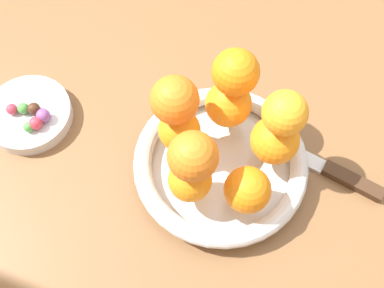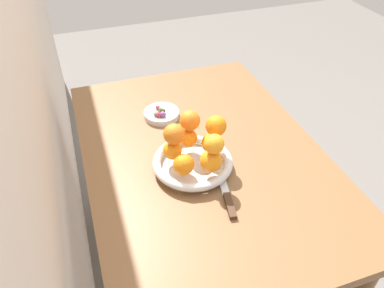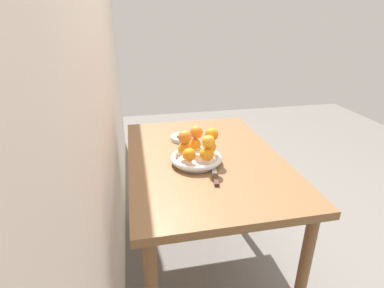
{
  "view_description": "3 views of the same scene",
  "coord_description": "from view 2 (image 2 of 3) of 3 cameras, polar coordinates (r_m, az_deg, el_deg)",
  "views": [
    {
      "loc": [
        -0.12,
        0.33,
        1.39
      ],
      "look_at": [
        -0.03,
        0.07,
        0.83
      ],
      "focal_mm": 45.0,
      "sensor_mm": 36.0,
      "label": 1
    },
    {
      "loc": [
        -0.87,
        0.33,
        1.54
      ],
      "look_at": [
        -0.05,
        0.05,
        0.83
      ],
      "focal_mm": 35.0,
      "sensor_mm": 36.0,
      "label": 2
    },
    {
      "loc": [
        -1.32,
        0.33,
        1.41
      ],
      "look_at": [
        -0.1,
        0.08,
        0.86
      ],
      "focal_mm": 28.0,
      "sensor_mm": 36.0,
      "label": 3
    }
  ],
  "objects": [
    {
      "name": "candy_dish",
      "position": [
        1.39,
        -4.66,
        4.57
      ],
      "size": [
        0.13,
        0.13,
        0.02
      ],
      "primitive_type": "cylinder",
      "color": "silver",
      "rests_on": "dining_table"
    },
    {
      "name": "candy_ball_0",
      "position": [
        1.35,
        -5.14,
        4.51
      ],
      "size": [
        0.02,
        0.02,
        0.02
      ],
      "primitive_type": "sphere",
      "color": "#C6384C",
      "rests_on": "candy_dish"
    },
    {
      "name": "orange_7",
      "position": [
        1.05,
        3.38,
        0.01
      ],
      "size": [
        0.06,
        0.06,
        0.06
      ],
      "primitive_type": "sphere",
      "color": "orange",
      "rests_on": "orange_2"
    },
    {
      "name": "ground_plane",
      "position": [
        1.8,
        1.2,
        -19.35
      ],
      "size": [
        6.0,
        6.0,
        0.0
      ],
      "primitive_type": "plane",
      "color": "slate"
    },
    {
      "name": "candy_ball_4",
      "position": [
        1.35,
        -4.47,
        4.55
      ],
      "size": [
        0.02,
        0.02,
        0.02
      ],
      "primitive_type": "sphere",
      "color": "#8C4C99",
      "rests_on": "candy_dish"
    },
    {
      "name": "candy_ball_6",
      "position": [
        1.38,
        -4.77,
        5.26
      ],
      "size": [
        0.02,
        0.02,
        0.02
      ],
      "primitive_type": "sphere",
      "color": "#4C9947",
      "rests_on": "candy_dish"
    },
    {
      "name": "candy_ball_1",
      "position": [
        1.36,
        -5.56,
        4.55
      ],
      "size": [
        0.02,
        0.02,
        0.02
      ],
      "primitive_type": "sphere",
      "color": "#4C9947",
      "rests_on": "candy_dish"
    },
    {
      "name": "candy_ball_3",
      "position": [
        1.37,
        -4.44,
        4.99
      ],
      "size": [
        0.02,
        0.02,
        0.02
      ],
      "primitive_type": "sphere",
      "color": "#472819",
      "rests_on": "candy_dish"
    },
    {
      "name": "orange_8",
      "position": [
        1.09,
        -2.77,
        1.51
      ],
      "size": [
        0.06,
        0.06,
        0.06
      ],
      "primitive_type": "sphere",
      "color": "orange",
      "rests_on": "orange_0"
    },
    {
      "name": "knife",
      "position": [
        1.1,
        5.08,
        -7.05
      ],
      "size": [
        0.26,
        0.07,
        0.01
      ],
      "color": "#3F2819",
      "rests_on": "dining_table"
    },
    {
      "name": "candy_ball_2",
      "position": [
        1.39,
        -5.25,
        5.55
      ],
      "size": [
        0.02,
        0.02,
        0.02
      ],
      "primitive_type": "sphere",
      "color": "#C6384C",
      "rests_on": "candy_dish"
    },
    {
      "name": "candy_ball_5",
      "position": [
        1.38,
        -4.8,
        5.28
      ],
      "size": [
        0.02,
        0.02,
        0.02
      ],
      "primitive_type": "sphere",
      "color": "#4C9947",
      "rests_on": "candy_dish"
    },
    {
      "name": "orange_1",
      "position": [
        1.08,
        -1.29,
        -3.14
      ],
      "size": [
        0.06,
        0.06,
        0.06
      ],
      "primitive_type": "sphere",
      "color": "orange",
      "rests_on": "fruit_bowl"
    },
    {
      "name": "orange_0",
      "position": [
        1.13,
        -3.01,
        -0.94
      ],
      "size": [
        0.06,
        0.06,
        0.06
      ],
      "primitive_type": "sphere",
      "color": "orange",
      "rests_on": "fruit_bowl"
    },
    {
      "name": "orange_4",
      "position": [
        1.17,
        -0.6,
        0.91
      ],
      "size": [
        0.06,
        0.06,
        0.06
      ],
      "primitive_type": "sphere",
      "color": "orange",
      "rests_on": "fruit_bowl"
    },
    {
      "name": "dining_table",
      "position": [
        1.29,
        1.59,
        -4.15
      ],
      "size": [
        1.1,
        0.76,
        0.74
      ],
      "color": "brown",
      "rests_on": "ground_plane"
    },
    {
      "name": "orange_3",
      "position": [
        1.15,
        3.08,
        0.16
      ],
      "size": [
        0.07,
        0.07,
        0.07
      ],
      "primitive_type": "sphere",
      "color": "orange",
      "rests_on": "fruit_bowl"
    },
    {
      "name": "orange_5",
      "position": [
        1.11,
        3.68,
        2.77
      ],
      "size": [
        0.06,
        0.06,
        0.06
      ],
      "primitive_type": "sphere",
      "color": "orange",
      "rests_on": "orange_3"
    },
    {
      "name": "fruit_bowl",
      "position": [
        1.16,
        0.1,
        -2.92
      ],
      "size": [
        0.25,
        0.25,
        0.04
      ],
      "color": "silver",
      "rests_on": "dining_table"
    },
    {
      "name": "orange_2",
      "position": [
        1.09,
        2.93,
        -2.58
      ],
      "size": [
        0.07,
        0.07,
        0.07
      ],
      "primitive_type": "sphere",
      "color": "orange",
      "rests_on": "fruit_bowl"
    },
    {
      "name": "orange_6",
      "position": [
        1.15,
        -0.33,
        3.61
      ],
      "size": [
        0.06,
        0.06,
        0.06
      ],
      "primitive_type": "sphere",
      "color": "orange",
      "rests_on": "orange_4"
    }
  ]
}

